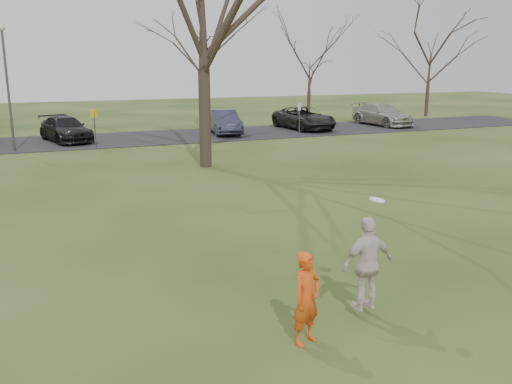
% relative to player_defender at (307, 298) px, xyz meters
% --- Properties ---
extents(ground, '(120.00, 120.00, 0.00)m').
position_rel_player_defender_xyz_m(ground, '(0.82, 0.25, -0.78)').
color(ground, '#1E380F').
rests_on(ground, ground).
extents(parking_strip, '(62.00, 6.50, 0.04)m').
position_rel_player_defender_xyz_m(parking_strip, '(0.82, 25.25, -0.76)').
color(parking_strip, black).
rests_on(parking_strip, ground).
extents(player_defender, '(0.67, 0.57, 1.56)m').
position_rel_player_defender_xyz_m(player_defender, '(0.00, 0.00, 0.00)').
color(player_defender, '#D54811').
rests_on(player_defender, ground).
extents(car_3, '(3.17, 5.14, 1.39)m').
position_rel_player_defender_xyz_m(car_3, '(-2.54, 25.53, -0.04)').
color(car_3, black).
rests_on(car_3, parking_strip).
extents(car_5, '(2.06, 4.65, 1.49)m').
position_rel_player_defender_xyz_m(car_5, '(6.99, 25.33, 0.00)').
color(car_5, '#2D2E44').
rests_on(car_5, parking_strip).
extents(car_6, '(2.91, 5.53, 1.48)m').
position_rel_player_defender_xyz_m(car_6, '(12.83, 25.65, 0.00)').
color(car_6, black).
rests_on(car_6, parking_strip).
extents(car_7, '(2.64, 5.43, 1.52)m').
position_rel_player_defender_xyz_m(car_7, '(19.16, 25.64, 0.02)').
color(car_7, gray).
rests_on(car_7, parking_strip).
extents(catching_play, '(1.02, 0.46, 2.04)m').
position_rel_player_defender_xyz_m(catching_play, '(1.41, 0.44, 0.23)').
color(catching_play, beige).
rests_on(catching_play, ground).
extents(lamp_post, '(0.34, 0.34, 6.27)m').
position_rel_player_defender_xyz_m(lamp_post, '(-5.18, 22.75, 3.19)').
color(lamp_post, '#47474C').
rests_on(lamp_post, ground).
extents(sign_yellow, '(0.35, 0.35, 2.08)m').
position_rel_player_defender_xyz_m(sign_yellow, '(-1.18, 22.25, 0.67)').
color(sign_yellow, '#47474C').
rests_on(sign_yellow, ground).
extents(sign_white, '(0.35, 0.35, 2.08)m').
position_rel_player_defender_xyz_m(sign_white, '(10.82, 22.25, 0.67)').
color(sign_white, '#47474C').
rests_on(sign_white, ground).
extents(small_tree_row, '(55.00, 5.90, 8.50)m').
position_rel_player_defender_xyz_m(small_tree_row, '(5.20, 30.31, 3.12)').
color(small_tree_row, '#352821').
rests_on(small_tree_row, ground).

